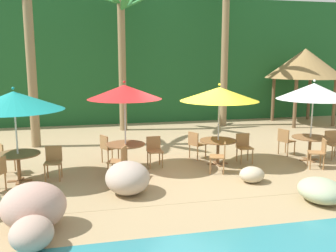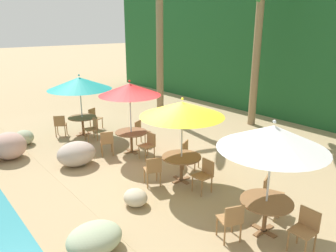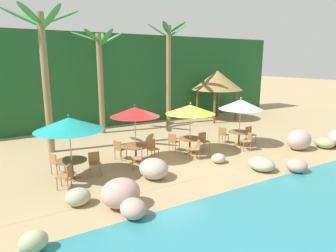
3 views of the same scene
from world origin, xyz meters
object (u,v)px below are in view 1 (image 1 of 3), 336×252
at_px(umbrella_yellow, 219,94).
at_px(palm_tree_second, 122,40).
at_px(dining_table_white, 310,141).
at_px(chair_yellow_inland, 196,143).
at_px(umbrella_red, 124,92).
at_px(palm_tree_nearest, 28,20).
at_px(umbrella_teal, 14,101).
at_px(palapa_hut, 305,64).
at_px(chair_red_seaward, 154,149).
at_px(dining_table_yellow, 218,144).
at_px(chair_red_left, 120,160).
at_px(dining_table_teal, 18,158).
at_px(umbrella_white, 314,91).
at_px(chair_white_seaward, 332,142).
at_px(palm_tree_third, 225,33).
at_px(chair_teal_seaward, 53,160).
at_px(chair_teal_inland, 6,156).
at_px(dining_table_red, 126,148).
at_px(chair_white_left, 320,151).
at_px(chair_red_inland, 107,147).
at_px(chair_white_inland, 285,140).
at_px(chair_yellow_left, 221,155).
at_px(chair_yellow_seaward, 244,146).

distance_m(umbrella_yellow, palm_tree_second, 6.67).
bearing_deg(dining_table_white, chair_yellow_inland, 164.76).
distance_m(umbrella_red, palm_tree_nearest, 4.99).
xyz_separation_m(umbrella_teal, palapa_hut, (12.00, 6.25, 0.78)).
relative_size(chair_red_seaward, dining_table_yellow, 0.79).
xyz_separation_m(chair_red_left, palapa_hut, (9.45, 6.58, 2.35)).
bearing_deg(dining_table_teal, umbrella_white, 1.06).
bearing_deg(palm_tree_nearest, chair_white_seaward, -21.66).
bearing_deg(palm_tree_third, chair_red_seaward, -126.71).
xyz_separation_m(chair_red_seaward, palapa_hut, (8.36, 5.64, 2.35)).
height_order(chair_red_seaward, chair_white_seaward, same).
distance_m(chair_teal_seaward, umbrella_yellow, 4.94).
bearing_deg(umbrella_red, chair_teal_seaward, -166.29).
bearing_deg(dining_table_teal, palapa_hut, 27.50).
relative_size(umbrella_teal, umbrella_white, 0.98).
relative_size(chair_red_left, palapa_hut, 0.24).
bearing_deg(dining_table_yellow, chair_teal_seaward, -175.61).
height_order(chair_teal_inland, chair_red_left, same).
relative_size(dining_table_red, chair_red_left, 1.26).
height_order(dining_table_red, umbrella_yellow, umbrella_yellow).
bearing_deg(chair_teal_seaward, palapa_hut, 29.22).
xyz_separation_m(chair_teal_seaward, dining_table_white, (7.58, 0.14, 0.10)).
xyz_separation_m(umbrella_teal, chair_white_left, (8.21, -0.67, -1.57)).
distance_m(umbrella_red, palm_tree_third, 8.27).
height_order(chair_red_inland, chair_white_seaward, same).
height_order(dining_table_teal, umbrella_yellow, umbrella_yellow).
xyz_separation_m(dining_table_teal, dining_table_red, (2.79, 0.48, 0.00)).
distance_m(dining_table_teal, chair_red_seaward, 3.69).
bearing_deg(chair_white_inland, palm_tree_nearest, 159.38).
distance_m(chair_red_seaward, chair_yellow_left, 1.96).
distance_m(chair_red_left, palapa_hut, 11.75).
bearing_deg(chair_yellow_left, chair_white_left, -4.18).
xyz_separation_m(dining_table_yellow, chair_white_seaward, (3.77, -0.13, -0.10)).
xyz_separation_m(dining_table_teal, umbrella_red, (2.79, 0.48, 1.59)).
bearing_deg(chair_white_seaward, chair_red_left, -175.13).
height_order(chair_red_left, chair_white_seaward, same).
relative_size(dining_table_teal, chair_yellow_inland, 1.26).
distance_m(dining_table_red, dining_table_white, 5.66).
relative_size(umbrella_yellow, chair_yellow_seaward, 2.78).
height_order(chair_white_left, palm_tree_second, palm_tree_second).
xyz_separation_m(chair_red_inland, palm_tree_third, (5.74, 5.34, 3.72)).
height_order(chair_teal_inland, chair_white_inland, same).
relative_size(chair_yellow_seaward, palm_tree_third, 0.13).
bearing_deg(dining_table_white, chair_white_left, -105.77).
relative_size(chair_white_seaward, palm_tree_second, 0.15).
relative_size(chair_teal_seaward, chair_white_left, 1.00).
relative_size(chair_teal_seaward, chair_white_seaward, 1.00).
bearing_deg(palm_tree_third, dining_table_yellow, -112.41).
bearing_deg(dining_table_yellow, chair_white_left, -21.10).
bearing_deg(chair_red_seaward, palm_tree_second, 92.73).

